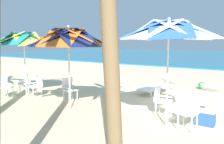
% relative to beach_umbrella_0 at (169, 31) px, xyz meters
% --- Properties ---
extents(ground_plane, '(80.00, 80.00, 0.00)m').
position_rel_beach_umbrella_0_xyz_m(ground_plane, '(-0.15, 2.48, -2.46)').
color(ground_plane, beige).
extents(beach_umbrella_0, '(2.54, 2.54, 2.80)m').
position_rel_beach_umbrella_0_xyz_m(beach_umbrella_0, '(0.00, 0.00, 0.00)').
color(beach_umbrella_0, silver).
rests_on(beach_umbrella_0, ground).
extents(plastic_chair_0, '(0.49, 0.52, 0.87)m').
position_rel_beach_umbrella_0_xyz_m(plastic_chair_0, '(0.56, 0.10, -1.96)').
color(plastic_chair_0, white).
rests_on(plastic_chair_0, ground).
extents(plastic_chair_1, '(0.49, 0.46, 0.87)m').
position_rel_beach_umbrella_0_xyz_m(plastic_chair_1, '(-0.42, 0.73, -1.96)').
color(plastic_chair_1, white).
rests_on(plastic_chair_1, ground).
extents(beach_umbrella_1, '(2.56, 2.56, 2.70)m').
position_rel_beach_umbrella_0_xyz_m(beach_umbrella_1, '(-3.13, -0.30, -0.15)').
color(beach_umbrella_1, silver).
rests_on(beach_umbrella_1, ground).
extents(plastic_chair_2, '(0.55, 0.53, 0.87)m').
position_rel_beach_umbrella_0_xyz_m(plastic_chair_2, '(-3.88, 0.45, -1.96)').
color(plastic_chair_2, white).
rests_on(plastic_chair_2, ground).
extents(beach_umbrella_2, '(2.35, 2.35, 2.64)m').
position_rel_beach_umbrella_0_xyz_m(beach_umbrella_2, '(-5.94, 0.11, -0.17)').
color(beach_umbrella_2, silver).
rests_on(beach_umbrella_2, ground).
extents(plastic_chair_3, '(0.48, 0.45, 0.87)m').
position_rel_beach_umbrella_0_xyz_m(plastic_chair_3, '(-6.29, -0.60, -1.96)').
color(plastic_chair_3, white).
rests_on(plastic_chair_3, ground).
extents(plastic_chair_4, '(0.50, 0.52, 0.87)m').
position_rel_beach_umbrella_0_xyz_m(plastic_chair_4, '(-5.42, 0.20, -1.96)').
color(plastic_chair_4, white).
rests_on(plastic_chair_4, ground).
extents(plastic_chair_5, '(0.59, 0.61, 0.87)m').
position_rel_beach_umbrella_0_xyz_m(plastic_chair_5, '(-6.33, 0.36, -1.96)').
color(plastic_chair_5, white).
rests_on(plastic_chair_5, ground).
extents(sun_lounger_0, '(0.69, 2.16, 0.62)m').
position_rel_beach_umbrella_0_xyz_m(sun_lounger_0, '(0.42, 2.73, -2.18)').
color(sun_lounger_0, white).
rests_on(sun_lounger_0, ground).
extents(sun_lounger_1, '(1.06, 2.23, 0.62)m').
position_rel_beach_umbrella_0_xyz_m(sun_lounger_1, '(-1.68, 3.56, -2.18)').
color(sun_lounger_1, white).
rests_on(sun_lounger_1, ground).
extents(cooler_box, '(0.50, 0.34, 0.40)m').
position_rel_beach_umbrella_0_xyz_m(cooler_box, '(0.85, 0.62, -2.26)').
color(cooler_box, blue).
rests_on(cooler_box, ground).
extents(beach_ball, '(0.35, 0.35, 0.35)m').
position_rel_beach_umbrella_0_xyz_m(beach_ball, '(-0.23, 5.39, -2.28)').
color(beach_ball, '#2D8C4C').
rests_on(beach_ball, ground).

